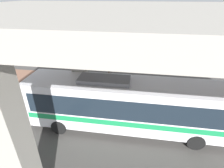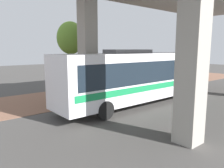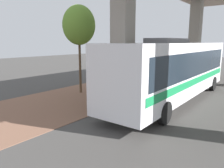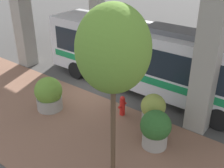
% 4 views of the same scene
% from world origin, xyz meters
% --- Properties ---
extents(ground_plane, '(80.00, 80.00, 0.00)m').
position_xyz_m(ground_plane, '(0.00, 0.00, 0.00)').
color(ground_plane, '#474442').
rests_on(ground_plane, ground).
extents(sidewalk_strip, '(6.00, 40.00, 0.02)m').
position_xyz_m(sidewalk_strip, '(-3.00, 0.00, 0.01)').
color(sidewalk_strip, '#845B47').
rests_on(sidewalk_strip, ground).
extents(bus, '(2.64, 12.27, 3.62)m').
position_xyz_m(bus, '(2.03, -2.53, 1.96)').
color(bus, silver).
rests_on(bus, ground).
extents(fire_hydrant, '(0.51, 0.24, 0.98)m').
position_xyz_m(fire_hydrant, '(-0.72, -2.64, 0.49)').
color(fire_hydrant, red).
rests_on(fire_hydrant, ground).
extents(planter_front, '(1.05, 1.05, 1.57)m').
position_xyz_m(planter_front, '(-0.71, -4.21, 0.81)').
color(planter_front, '#9E998E').
rests_on(planter_front, ground).
extents(planter_middle, '(1.29, 1.29, 1.63)m').
position_xyz_m(planter_middle, '(-2.37, 0.41, 0.78)').
color(planter_middle, '#9E998E').
rests_on(planter_middle, ground).
extents(planter_back, '(1.19, 1.19, 1.56)m').
position_xyz_m(planter_back, '(-1.74, -4.92, 0.79)').
color(planter_back, '#9E998E').
rests_on(planter_back, ground).
extents(street_tree_near, '(2.14, 2.14, 5.80)m').
position_xyz_m(street_tree_near, '(-3.85, -4.48, 4.50)').
color(street_tree_near, brown).
rests_on(street_tree_near, ground).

